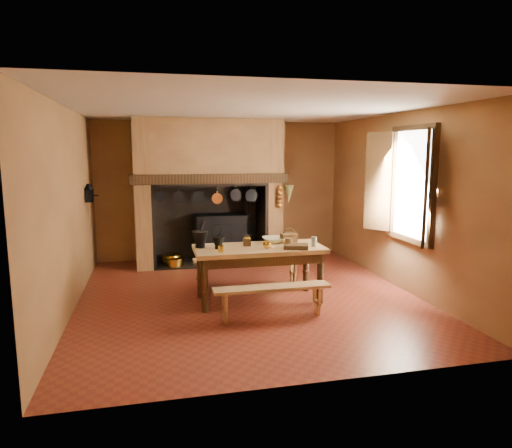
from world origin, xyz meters
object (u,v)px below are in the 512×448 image
Objects in this scene: wicker_basket at (289,237)px; work_table at (259,255)px; coffee_grinder at (247,241)px; bench_front at (272,294)px; iron_range at (221,236)px; mixing_bowl at (274,240)px.

work_table is at bearing -154.72° from wicker_basket.
coffee_grinder is 0.70m from wicker_basket.
coffee_grinder is (-0.16, 0.85, 0.55)m from bench_front.
wicker_basket is (0.53, 0.26, 0.20)m from work_table.
work_table is at bearing -86.69° from iron_range.
iron_range is 1.03× the size of bench_front.
mixing_bowl is at bearing -79.70° from iron_range.
mixing_bowl reaches higher than bench_front.
coffee_grinder is at bearing 144.55° from work_table.
wicker_basket reaches higher than work_table.
bench_front is at bearing -87.40° from iron_range.
bench_front is 1.15m from mixing_bowl.
mixing_bowl is at bearing -175.69° from wicker_basket.
coffee_grinder is (-0.16, 0.11, 0.19)m from work_table.
mixing_bowl is (0.29, 0.98, 0.53)m from bench_front.
coffee_grinder is 0.74× the size of wicker_basket.
bench_front is at bearing -106.63° from mixing_bowl.
iron_range is at bearing 93.31° from work_table.
work_table is (0.16, -2.70, 0.20)m from iron_range.
mixing_bowl is 1.52× the size of wicker_basket.
iron_range is 2.57m from wicker_basket.
coffee_grinder is at bearing -164.33° from mixing_bowl.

